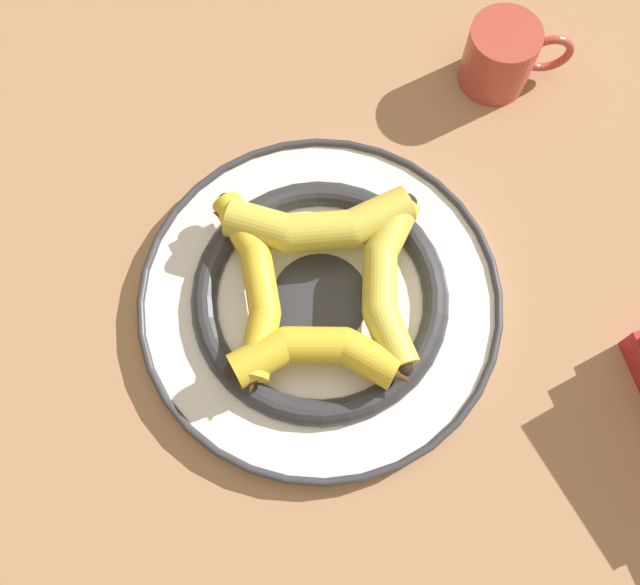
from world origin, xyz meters
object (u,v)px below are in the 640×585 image
(decorative_bowl, at_px, (320,300))
(banana_d, at_px, (315,225))
(banana_c, at_px, (254,287))
(banana_a, at_px, (387,279))
(coffee_mug, at_px, (502,56))
(banana_b, at_px, (319,353))

(decorative_bowl, bearing_deg, banana_d, 13.85)
(banana_d, bearing_deg, banana_c, -137.53)
(banana_a, distance_m, banana_d, 0.09)
(banana_a, bearing_deg, banana_c, -84.14)
(banana_d, bearing_deg, coffee_mug, 41.08)
(banana_a, bearing_deg, banana_d, -126.38)
(banana_a, bearing_deg, banana_b, -39.06)
(banana_b, relative_size, coffee_mug, 1.47)
(coffee_mug, bearing_deg, banana_a, -120.56)
(banana_b, distance_m, banana_d, 0.13)
(decorative_bowl, relative_size, banana_d, 1.82)
(banana_b, distance_m, coffee_mug, 0.40)
(decorative_bowl, distance_m, banana_b, 0.08)
(decorative_bowl, bearing_deg, coffee_mug, -26.24)
(decorative_bowl, xyz_separation_m, coffee_mug, (0.31, -0.15, 0.03))
(coffee_mug, bearing_deg, banana_b, -124.17)
(banana_c, bearing_deg, banana_a, -96.52)
(banana_a, height_order, banana_c, banana_a)
(decorative_bowl, bearing_deg, banana_b, -171.06)
(banana_c, bearing_deg, decorative_bowl, -100.93)
(banana_c, distance_m, banana_d, 0.09)
(banana_a, relative_size, banana_b, 1.09)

